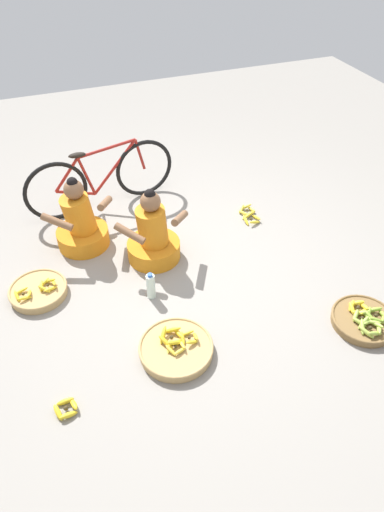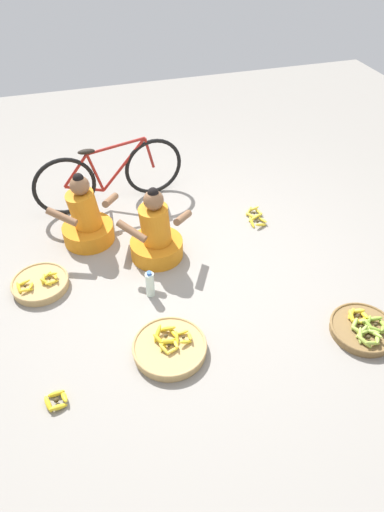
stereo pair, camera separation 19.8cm
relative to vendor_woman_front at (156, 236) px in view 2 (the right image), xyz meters
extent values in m
plane|color=gray|center=(0.22, -0.30, -0.25)|extent=(10.00, 10.00, 0.00)
cylinder|color=orange|center=(0.00, 0.00, -0.16)|extent=(0.52, 0.52, 0.18)
cylinder|color=orange|center=(0.00, 0.00, 0.13)|extent=(0.35, 0.33, 0.41)
sphere|color=brown|center=(0.00, 0.00, 0.41)|extent=(0.19, 0.19, 0.19)
sphere|color=black|center=(0.00, 0.00, 0.48)|extent=(0.10, 0.10, 0.10)
cylinder|color=brown|center=(-0.24, -0.13, 0.20)|extent=(0.27, 0.27, 0.16)
cylinder|color=brown|center=(0.25, -0.06, 0.20)|extent=(0.25, 0.28, 0.16)
cylinder|color=orange|center=(-0.62, 0.45, -0.16)|extent=(0.52, 0.52, 0.18)
cylinder|color=orange|center=(-0.62, 0.45, 0.13)|extent=(0.40, 0.37, 0.42)
sphere|color=brown|center=(-0.62, 0.45, 0.41)|extent=(0.19, 0.19, 0.19)
sphere|color=black|center=(-0.62, 0.45, 0.48)|extent=(0.10, 0.10, 0.10)
cylinder|color=brown|center=(-0.83, 0.28, 0.20)|extent=(0.29, 0.23, 0.16)
cylinder|color=brown|center=(-0.35, 0.42, 0.20)|extent=(0.20, 0.31, 0.16)
torus|color=black|center=(-0.77, 0.99, 0.09)|extent=(0.68, 0.14, 0.68)
torus|color=black|center=(0.24, 1.13, 0.09)|extent=(0.68, 0.14, 0.68)
cylinder|color=maroon|center=(-0.10, 1.08, 0.20)|extent=(0.55, 0.11, 0.55)
cylinder|color=maroon|center=(-0.42, 1.03, 0.18)|extent=(0.15, 0.05, 0.49)
cylinder|color=maroon|center=(-0.16, 1.07, 0.44)|extent=(0.65, 0.12, 0.08)
cylinder|color=maroon|center=(-0.57, 1.01, 0.01)|extent=(0.42, 0.09, 0.18)
cylinder|color=maroon|center=(-0.63, 1.01, 0.25)|extent=(0.32, 0.07, 0.35)
cylinder|color=maroon|center=(0.20, 1.12, 0.28)|extent=(0.11, 0.05, 0.38)
ellipsoid|color=black|center=(-0.48, 1.03, 0.45)|extent=(0.18, 0.08, 0.05)
cylinder|color=tan|center=(-0.17, -1.18, -0.22)|extent=(0.59, 0.59, 0.07)
torus|color=tan|center=(-0.17, -1.18, -0.18)|extent=(0.60, 0.60, 0.02)
ellipsoid|color=yellow|center=(0.00, -1.16, -0.15)|extent=(0.04, 0.12, 0.07)
ellipsoid|color=yellow|center=(-0.05, -1.10, -0.16)|extent=(0.12, 0.03, 0.05)
ellipsoid|color=yellow|center=(-0.10, -1.14, -0.15)|extent=(0.04, 0.12, 0.08)
ellipsoid|color=yellow|center=(-0.05, -1.20, -0.15)|extent=(0.12, 0.04, 0.07)
sphere|color=#382D19|center=(-0.05, -1.15, -0.15)|extent=(0.03, 0.03, 0.03)
ellipsoid|color=gold|center=(-0.12, -1.08, -0.15)|extent=(0.07, 0.16, 0.06)
ellipsoid|color=gold|center=(-0.16, -1.04, -0.14)|extent=(0.16, 0.10, 0.10)
ellipsoid|color=gold|center=(-0.24, -1.06, -0.14)|extent=(0.12, 0.15, 0.10)
ellipsoid|color=gold|center=(-0.24, -1.14, -0.15)|extent=(0.11, 0.15, 0.08)
ellipsoid|color=gold|center=(-0.18, -1.17, -0.14)|extent=(0.16, 0.05, 0.10)
sphere|color=#382D19|center=(-0.18, -1.10, -0.15)|extent=(0.03, 0.03, 0.03)
ellipsoid|color=yellow|center=(-0.13, -1.20, -0.15)|extent=(0.03, 0.12, 0.07)
ellipsoid|color=yellow|center=(-0.18, -1.14, -0.16)|extent=(0.12, 0.04, 0.05)
ellipsoid|color=yellow|center=(-0.23, -1.18, -0.16)|extent=(0.07, 0.12, 0.05)
ellipsoid|color=yellow|center=(-0.23, -1.22, -0.15)|extent=(0.08, 0.12, 0.07)
ellipsoid|color=yellow|center=(-0.16, -1.25, -0.16)|extent=(0.12, 0.07, 0.05)
sphere|color=#382D19|center=(-0.18, -1.20, -0.15)|extent=(0.03, 0.03, 0.03)
cylinder|color=brown|center=(1.42, -1.45, -0.22)|extent=(0.53, 0.53, 0.07)
torus|color=brown|center=(1.42, -1.45, -0.18)|extent=(0.55, 0.55, 0.02)
ellipsoid|color=#8CAD38|center=(1.57, -1.49, -0.15)|extent=(0.07, 0.15, 0.08)
ellipsoid|color=#8CAD38|center=(1.53, -1.42, -0.15)|extent=(0.15, 0.08, 0.08)
ellipsoid|color=#8CAD38|center=(1.46, -1.43, -0.16)|extent=(0.13, 0.12, 0.06)
ellipsoid|color=#8CAD38|center=(1.44, -1.49, -0.15)|extent=(0.06, 0.15, 0.08)
ellipsoid|color=#8CAD38|center=(1.48, -1.53, -0.15)|extent=(0.14, 0.10, 0.08)
ellipsoid|color=#8CAD38|center=(1.55, -1.53, -0.15)|extent=(0.13, 0.12, 0.08)
sphere|color=#382D19|center=(1.51, -1.48, -0.16)|extent=(0.03, 0.03, 0.03)
ellipsoid|color=yellow|center=(1.47, -1.36, -0.15)|extent=(0.05, 0.13, 0.08)
ellipsoid|color=yellow|center=(1.44, -1.30, -0.15)|extent=(0.13, 0.09, 0.08)
ellipsoid|color=yellow|center=(1.38, -1.31, -0.16)|extent=(0.12, 0.11, 0.06)
ellipsoid|color=yellow|center=(1.36, -1.34, -0.16)|extent=(0.07, 0.13, 0.07)
ellipsoid|color=yellow|center=(1.39, -1.40, -0.16)|extent=(0.13, 0.08, 0.06)
ellipsoid|color=yellow|center=(1.44, -1.40, -0.16)|extent=(0.13, 0.09, 0.06)
sphere|color=#382D19|center=(1.42, -1.35, -0.16)|extent=(0.03, 0.03, 0.03)
ellipsoid|color=#9EB747|center=(1.44, -1.46, -0.16)|extent=(0.04, 0.13, 0.06)
ellipsoid|color=#9EB747|center=(1.41, -1.41, -0.15)|extent=(0.13, 0.09, 0.08)
ellipsoid|color=#9EB747|center=(1.34, -1.42, -0.16)|extent=(0.12, 0.11, 0.07)
ellipsoid|color=#9EB747|center=(1.33, -1.49, -0.16)|extent=(0.10, 0.13, 0.05)
ellipsoid|color=#9EB747|center=(1.40, -1.51, -0.16)|extent=(0.13, 0.07, 0.07)
sphere|color=#382D19|center=(1.38, -1.46, -0.16)|extent=(0.03, 0.03, 0.03)
ellipsoid|color=#9EB747|center=(1.44, -1.56, -0.15)|extent=(0.06, 0.15, 0.09)
ellipsoid|color=#9EB747|center=(1.43, -1.53, -0.15)|extent=(0.13, 0.13, 0.07)
ellipsoid|color=#9EB747|center=(1.35, -1.51, -0.15)|extent=(0.15, 0.09, 0.09)
ellipsoid|color=#9EB747|center=(1.32, -1.54, -0.15)|extent=(0.10, 0.15, 0.08)
ellipsoid|color=#9EB747|center=(1.32, -1.60, -0.16)|extent=(0.09, 0.15, 0.06)
ellipsoid|color=#9EB747|center=(1.37, -1.64, -0.15)|extent=(0.15, 0.05, 0.08)
ellipsoid|color=#9EB747|center=(1.43, -1.61, -0.15)|extent=(0.12, 0.14, 0.09)
sphere|color=#382D19|center=(1.38, -1.57, -0.16)|extent=(0.03, 0.03, 0.03)
cylinder|color=tan|center=(-1.14, -0.13, -0.22)|extent=(0.51, 0.51, 0.07)
torus|color=tan|center=(-1.14, -0.13, -0.18)|extent=(0.52, 0.52, 0.02)
ellipsoid|color=yellow|center=(-0.99, -0.14, -0.15)|extent=(0.04, 0.13, 0.08)
ellipsoid|color=yellow|center=(-1.02, -0.09, -0.15)|extent=(0.13, 0.08, 0.07)
ellipsoid|color=yellow|center=(-1.07, -0.10, -0.16)|extent=(0.12, 0.09, 0.05)
ellipsoid|color=yellow|center=(-1.10, -0.13, -0.16)|extent=(0.05, 0.13, 0.05)
ellipsoid|color=yellow|center=(-1.08, -0.19, -0.15)|extent=(0.12, 0.10, 0.08)
ellipsoid|color=yellow|center=(-1.03, -0.20, -0.16)|extent=(0.13, 0.07, 0.05)
sphere|color=#382D19|center=(-1.04, -0.15, -0.15)|extent=(0.03, 0.03, 0.03)
ellipsoid|color=yellow|center=(-1.21, -0.19, -0.15)|extent=(0.04, 0.13, 0.07)
ellipsoid|color=yellow|center=(-1.27, -0.13, -0.16)|extent=(0.13, 0.05, 0.05)
ellipsoid|color=yellow|center=(-1.31, -0.20, -0.15)|extent=(0.05, 0.12, 0.08)
ellipsoid|color=yellow|center=(-1.25, -0.24, -0.16)|extent=(0.13, 0.05, 0.06)
sphere|color=#382D19|center=(-1.26, -0.18, -0.16)|extent=(0.03, 0.03, 0.03)
ellipsoid|color=yellow|center=(1.26, 0.37, -0.23)|extent=(0.06, 0.15, 0.06)
ellipsoid|color=yellow|center=(1.21, 0.42, -0.22)|extent=(0.14, 0.06, 0.09)
ellipsoid|color=yellow|center=(1.15, 0.41, -0.22)|extent=(0.13, 0.12, 0.07)
ellipsoid|color=yellow|center=(1.14, 0.32, -0.23)|extent=(0.11, 0.13, 0.06)
ellipsoid|color=yellow|center=(1.21, 0.30, -0.23)|extent=(0.15, 0.08, 0.06)
sphere|color=#382D19|center=(1.19, 0.36, -0.22)|extent=(0.03, 0.03, 0.03)
ellipsoid|color=yellow|center=(1.23, 0.21, -0.22)|extent=(0.06, 0.16, 0.07)
ellipsoid|color=yellow|center=(1.16, 0.26, -0.22)|extent=(0.15, 0.06, 0.08)
ellipsoid|color=yellow|center=(1.10, 0.20, -0.22)|extent=(0.03, 0.15, 0.08)
ellipsoid|color=yellow|center=(1.18, 0.13, -0.22)|extent=(0.15, 0.05, 0.08)
sphere|color=#382D19|center=(1.17, 0.20, -0.23)|extent=(0.03, 0.03, 0.03)
ellipsoid|color=gold|center=(-1.02, -1.38, -0.22)|extent=(0.07, 0.14, 0.08)
ellipsoid|color=gold|center=(-1.08, -1.33, -0.23)|extent=(0.14, 0.04, 0.06)
ellipsoid|color=gold|center=(-1.14, -1.40, -0.22)|extent=(0.07, 0.14, 0.07)
ellipsoid|color=gold|center=(-1.07, -1.45, -0.22)|extent=(0.14, 0.06, 0.06)
sphere|color=#382D19|center=(-1.08, -1.39, -0.22)|extent=(0.04, 0.04, 0.04)
cylinder|color=silver|center=(-0.18, -0.51, -0.13)|extent=(0.08, 0.08, 0.25)
cylinder|color=#2D59B7|center=(-0.18, -0.51, 0.01)|extent=(0.04, 0.04, 0.02)
camera|label=1|loc=(-0.83, -3.29, 2.71)|focal=31.52mm
camera|label=2|loc=(-0.64, -3.36, 2.71)|focal=31.52mm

